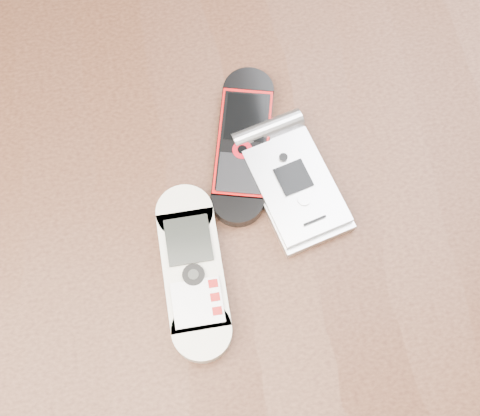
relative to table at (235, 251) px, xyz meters
name	(u,v)px	position (x,y,z in m)	size (l,w,h in m)	color
ground	(237,350)	(0.00, 0.00, -0.64)	(4.00, 4.00, 0.00)	#472B19
table	(235,251)	(0.00, 0.00, 0.00)	(1.20, 0.80, 0.75)	black
nokia_white	(193,271)	(-0.04, -0.04, 0.11)	(0.04, 0.14, 0.02)	silver
nokia_black_red	(243,144)	(0.02, 0.05, 0.11)	(0.04, 0.14, 0.01)	black
motorola_razr	(294,185)	(0.05, 0.01, 0.11)	(0.06, 0.11, 0.02)	silver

